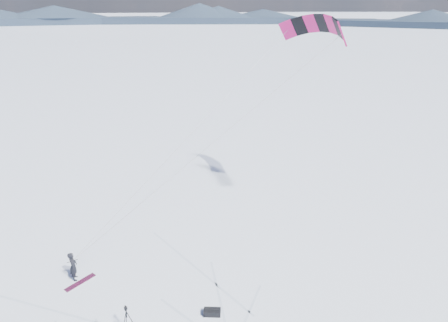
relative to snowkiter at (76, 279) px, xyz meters
name	(u,v)px	position (x,y,z in m)	size (l,w,h in m)	color
horizon_hills	(90,260)	(0.97, -3.70, 3.56)	(704.00, 704.00, 8.73)	black
snow_tracks	(108,322)	(1.30, -3.69, 0.00)	(17.62, 10.25, 0.01)	#AFBDD2
snowkiter	(76,279)	(0.00, 0.00, 0.00)	(0.60, 0.40, 1.66)	black
snowboard	(80,282)	(0.22, -0.41, 0.02)	(1.68, 0.31, 0.04)	maroon
tripod	(127,317)	(2.08, -4.72, 0.96)	(0.62, 0.68, 1.50)	black
gear_bag_b	(212,312)	(5.90, -5.07, 0.16)	(0.89, 0.68, 0.36)	black
power_kite	(315,29)	(15.71, 2.70, 12.14)	(16.94, 5.39, 11.88)	#B5115A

